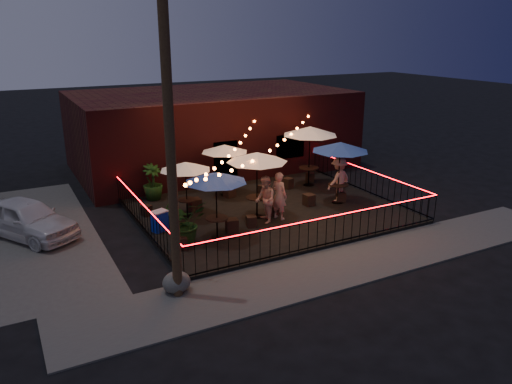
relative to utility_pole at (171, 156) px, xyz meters
The scene contains 36 objects.
ground 7.21m from the utility_pole, 25.71° to the left, with size 110.00×110.00×0.00m, color black.
patio 8.11m from the utility_pole, 40.43° to the left, with size 10.00×8.00×0.15m, color black.
sidewalk 6.74m from the utility_pole, ahead, with size 18.00×2.50×0.05m, color #4A4744.
brick_building 14.27m from the utility_pole, 63.05° to the left, with size 14.00×8.00×4.00m.
utility_pole is the anchor object (origin of this frame).
fence_front 6.38m from the utility_pole, ahead, with size 10.00×0.04×1.04m.
fence_left 5.70m from the utility_pole, 85.03° to the left, with size 0.04×8.00×1.04m.
fence_right 11.85m from the utility_pole, 23.86° to the left, with size 0.04×8.00×1.04m.
festoon_lights 6.32m from the utility_pole, 44.40° to the left, with size 10.02×8.72×1.32m.
cafe_table_0 4.22m from the utility_pole, 50.05° to the left, with size 2.25×2.25×2.36m.
cafe_table_1 6.24m from the utility_pole, 67.12° to the left, with size 1.96×1.96×2.16m.
cafe_table_2 6.42m from the utility_pole, 41.52° to the left, with size 3.04×3.04×2.56m.
cafe_table_3 8.80m from the utility_pole, 56.73° to the left, with size 2.22×2.22×2.24m.
cafe_table_4 9.46m from the utility_pole, 25.50° to the left, with size 2.85×2.85×2.59m.
cafe_table_5 11.05m from the utility_pole, 37.33° to the left, with size 2.90×2.90×2.77m.
bistro_chair_0 4.60m from the utility_pole, 68.23° to the left, with size 0.35×0.35×0.42m, color black.
bistro_chair_1 5.74m from the utility_pole, 45.27° to the left, with size 0.41×0.41×0.49m, color black.
bistro_chair_2 7.31m from the utility_pole, 81.64° to the left, with size 0.35×0.35×0.41m, color black.
bistro_chair_3 7.40m from the utility_pole, 64.60° to the left, with size 0.43×0.43×0.51m, color black.
bistro_chair_4 6.33m from the utility_pole, 39.62° to the left, with size 0.35×0.35×0.41m, color black.
bistro_chair_5 7.56m from the utility_pole, 36.61° to the left, with size 0.34×0.34×0.40m, color black.
bistro_chair_6 9.05m from the utility_pole, 55.20° to the left, with size 0.42×0.42×0.50m, color black.
bistro_chair_7 9.72m from the utility_pole, 46.24° to the left, with size 0.34×0.34×0.41m, color black.
bistro_chair_8 9.12m from the utility_pole, 30.89° to the left, with size 0.40×0.40×0.47m, color black.
bistro_chair_9 10.20m from the utility_pole, 25.19° to the left, with size 0.36×0.36×0.43m, color black.
bistro_chair_10 10.80m from the utility_pole, 41.34° to the left, with size 0.40×0.40×0.47m, color black.
bistro_chair_11 12.12m from the utility_pole, 37.95° to the left, with size 0.37×0.37×0.43m, color black.
patron_a 7.03m from the utility_pole, 33.81° to the left, with size 0.67×0.44×1.84m, color #D89F8C.
patron_b 6.55m from the utility_pole, 36.79° to the left, with size 0.86×0.67×1.77m, color tan.
patron_c 9.98m from the utility_pole, 26.03° to the left, with size 1.22×0.70×1.88m, color #D69F87.
potted_shrub_a 4.55m from the utility_pole, 65.76° to the left, with size 1.34×1.16×1.49m, color #163C11.
potted_shrub_b 6.01m from the utility_pole, 73.43° to the left, with size 0.73×0.59×1.33m, color #0D340D.
potted_shrub_c 8.80m from the utility_pole, 77.83° to the left, with size 0.86×0.86×1.53m, color #10410D.
cooler 5.75m from the utility_pole, 78.67° to the left, with size 0.68×0.59×0.76m.
boulder 3.67m from the utility_pole, 81.50° to the left, with size 0.85×0.72×0.66m, color #484843.
car_white 8.00m from the utility_pole, 117.00° to the left, with size 1.65×4.10×1.40m, color white.
Camera 1 is at (-9.23, -14.46, 7.02)m, focal length 35.00 mm.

